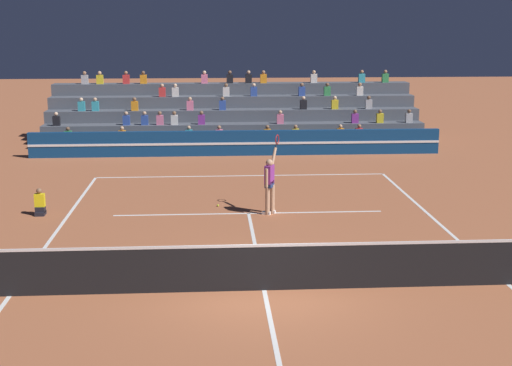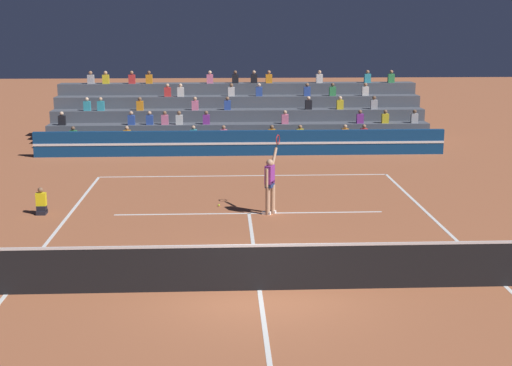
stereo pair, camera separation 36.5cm
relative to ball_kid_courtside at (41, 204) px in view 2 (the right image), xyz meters
The scene contains 8 objects.
ground_plane 9.19m from the ball_kid_courtside, 46.28° to the right, with size 120.00×120.00×0.00m, color #AD603D.
court_lines 9.19m from the ball_kid_courtside, 46.28° to the right, with size 11.10×23.90×0.01m.
tennis_net 9.18m from the ball_kid_courtside, 46.28° to the right, with size 12.00×0.10×1.10m.
sponsor_banner_wall 11.44m from the ball_kid_courtside, 56.31° to the left, with size 18.00×0.26×1.10m.
bleacher_stand 14.77m from the ball_kid_courtside, 64.53° to the left, with size 17.78×4.75×3.38m.
ball_kid_courtside is the anchor object (origin of this frame).
tennis_player 7.03m from the ball_kid_courtside, ahead, with size 0.63×1.08×2.42m.
tennis_ball 5.47m from the ball_kid_courtside, ahead, with size 0.07×0.07×0.07m, color #C6DB33.
Camera 2 is at (-0.75, -14.72, 5.77)m, focal length 50.00 mm.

